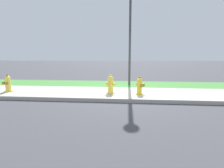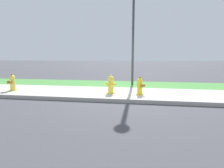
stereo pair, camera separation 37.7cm
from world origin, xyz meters
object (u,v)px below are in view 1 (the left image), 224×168
at_px(street_lamp, 130,11).
at_px(fire_hydrant_at_driveway, 110,85).
at_px(fire_hydrant_by_grass_verge, 140,86).
at_px(fire_hydrant_across_street, 8,84).

bearing_deg(street_lamp, fire_hydrant_at_driveway, -107.57).
height_order(fire_hydrant_by_grass_verge, street_lamp, street_lamp).
height_order(fire_hydrant_at_driveway, street_lamp, street_lamp).
distance_m(fire_hydrant_across_street, fire_hydrant_at_driveway, 4.07).
distance_m(fire_hydrant_at_driveway, street_lamp, 3.94).
bearing_deg(fire_hydrant_at_driveway, fire_hydrant_by_grass_verge, -165.74).
height_order(fire_hydrant_by_grass_verge, fire_hydrant_across_street, fire_hydrant_across_street).
xyz_separation_m(fire_hydrant_across_street, fire_hydrant_at_driveway, (4.07, 0.03, 0.02)).
distance_m(fire_hydrant_by_grass_verge, street_lamp, 3.94).
bearing_deg(fire_hydrant_across_street, street_lamp, -88.95).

